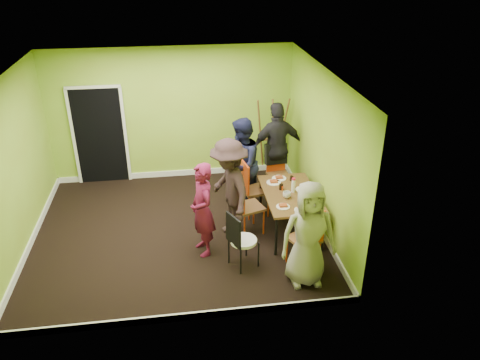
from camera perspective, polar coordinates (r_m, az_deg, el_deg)
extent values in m
plane|color=black|center=(8.44, -7.46, -6.15)|extent=(5.00, 5.00, 0.00)
cube|color=#8BAA2B|center=(9.87, -8.30, 7.88)|extent=(5.00, 0.04, 2.80)
cube|color=#8BAA2B|center=(5.79, -7.67, -6.60)|extent=(5.00, 0.04, 2.80)
cube|color=#8BAA2B|center=(8.19, -25.81, 1.27)|extent=(0.04, 4.50, 2.80)
cube|color=#8BAA2B|center=(8.14, 9.81, 3.56)|extent=(0.04, 4.50, 2.80)
cube|color=white|center=(7.31, -8.78, 12.57)|extent=(5.00, 4.50, 0.04)
cube|color=black|center=(10.09, -16.72, 5.14)|extent=(1.00, 0.05, 2.04)
cube|color=white|center=(10.28, -0.67, 2.97)|extent=(0.50, 0.04, 0.55)
cylinder|color=black|center=(7.60, 4.44, -6.90)|extent=(0.04, 0.04, 0.71)
cylinder|color=black|center=(7.79, 10.09, -6.36)|extent=(0.04, 0.04, 0.71)
cylinder|color=black|center=(8.76, 2.53, -1.92)|extent=(0.04, 0.04, 0.71)
cylinder|color=black|center=(8.92, 7.47, -1.56)|extent=(0.04, 0.04, 0.71)
cube|color=brown|center=(8.06, 6.21, -1.73)|extent=(0.90, 1.50, 0.04)
cylinder|color=#E04715|center=(8.87, 0.33, -2.27)|extent=(0.03, 0.03, 0.50)
cylinder|color=#E04715|center=(8.56, 1.12, -3.45)|extent=(0.03, 0.03, 0.50)
cylinder|color=#E04715|center=(8.98, 2.62, -1.91)|extent=(0.03, 0.03, 0.50)
cylinder|color=#E04715|center=(8.67, 3.48, -3.06)|extent=(0.03, 0.03, 0.50)
cube|color=brown|center=(8.65, 1.91, -1.22)|extent=(0.51, 0.51, 0.04)
cube|color=#E04715|center=(8.45, 0.60, 0.36)|extent=(0.10, 0.42, 0.55)
cylinder|color=#E04715|center=(8.31, -0.60, -4.49)|extent=(0.03, 0.03, 0.49)
cylinder|color=#E04715|center=(8.02, 0.57, -5.74)|extent=(0.03, 0.03, 0.49)
cylinder|color=#E04715|center=(8.45, 1.68, -3.90)|extent=(0.03, 0.03, 0.49)
cylinder|color=#E04715|center=(8.17, 2.91, -5.10)|extent=(0.03, 0.03, 0.49)
cube|color=brown|center=(8.11, 1.15, -3.31)|extent=(0.55, 0.55, 0.04)
cube|color=#E04715|center=(7.88, -0.17, -1.79)|extent=(0.16, 0.41, 0.55)
cylinder|color=#E04715|center=(9.58, 5.35, -0.14)|extent=(0.03, 0.03, 0.46)
cylinder|color=#E04715|center=(9.48, 3.35, -0.40)|extent=(0.03, 0.03, 0.46)
cylinder|color=#E04715|center=(9.29, 6.08, -1.10)|extent=(0.03, 0.03, 0.46)
cylinder|color=#E04715|center=(9.18, 4.03, -1.37)|extent=(0.03, 0.03, 0.46)
cube|color=brown|center=(9.28, 4.76, 0.53)|extent=(0.46, 0.46, 0.04)
cube|color=#E04715|center=(9.33, 4.42, 2.58)|extent=(0.39, 0.08, 0.52)
cylinder|color=#E04715|center=(7.30, 7.46, -9.80)|extent=(0.03, 0.03, 0.48)
cylinder|color=#E04715|center=(7.50, 9.65, -8.88)|extent=(0.03, 0.03, 0.48)
cylinder|color=#E04715|center=(7.53, 5.74, -8.42)|extent=(0.03, 0.03, 0.48)
cylinder|color=#E04715|center=(7.72, 7.92, -7.58)|extent=(0.03, 0.03, 0.48)
cube|color=brown|center=(7.37, 7.81, -7.14)|extent=(0.56, 0.56, 0.04)
cube|color=#E04715|center=(7.09, 8.97, -5.99)|extent=(0.38, 0.19, 0.53)
cylinder|color=black|center=(7.48, -1.38, -8.68)|extent=(0.03, 0.03, 0.45)
cylinder|color=black|center=(7.25, 0.09, -9.97)|extent=(0.03, 0.03, 0.45)
cylinder|color=black|center=(7.63, 0.77, -7.86)|extent=(0.03, 0.03, 0.45)
cylinder|color=black|center=(7.41, 2.27, -9.08)|extent=(0.03, 0.03, 0.45)
cylinder|color=white|center=(7.31, 0.44, -7.41)|extent=(0.42, 0.42, 0.05)
cube|color=black|center=(7.08, -0.81, -6.17)|extent=(0.19, 0.35, 0.49)
cylinder|color=brown|center=(10.07, 2.52, 5.31)|extent=(0.25, 0.41, 1.75)
cylinder|color=brown|center=(10.16, 5.02, 5.43)|extent=(0.25, 0.41, 1.75)
cylinder|color=brown|center=(9.88, 4.07, 4.83)|extent=(0.04, 0.40, 1.70)
cube|color=brown|center=(10.09, 3.82, 4.99)|extent=(0.47, 0.04, 0.04)
cylinder|color=white|center=(8.37, 4.12, -0.30)|extent=(0.26, 0.26, 0.01)
cylinder|color=white|center=(7.63, 5.27, -3.25)|extent=(0.22, 0.22, 0.01)
cylinder|color=white|center=(8.52, 4.79, 0.21)|extent=(0.26, 0.26, 0.01)
cylinder|color=white|center=(7.56, 7.49, -3.66)|extent=(0.23, 0.23, 0.01)
cylinder|color=white|center=(8.18, 7.71, -1.17)|extent=(0.26, 0.26, 0.01)
cylinder|color=white|center=(7.94, 8.01, -2.12)|extent=(0.24, 0.24, 0.01)
cylinder|color=white|center=(8.04, 6.52, -0.72)|extent=(0.07, 0.07, 0.23)
cylinder|color=#184BB6|center=(7.78, 8.43, -1.95)|extent=(0.07, 0.07, 0.22)
cylinder|color=#E04715|center=(8.13, 5.17, -0.96)|extent=(0.04, 0.04, 0.08)
cylinder|color=black|center=(8.14, 5.03, -0.83)|extent=(0.07, 0.07, 0.10)
cylinder|color=black|center=(8.46, 6.31, 0.20)|extent=(0.06, 0.06, 0.09)
cylinder|color=black|center=(7.70, 8.14, -2.71)|extent=(0.07, 0.07, 0.10)
imported|color=white|center=(7.88, 5.72, -1.81)|extent=(0.14, 0.14, 0.11)
imported|color=white|center=(8.07, 7.70, -1.30)|extent=(0.09, 0.09, 0.09)
imported|color=maroon|center=(7.46, -4.60, -3.64)|extent=(0.52, 0.66, 1.59)
imported|color=#161937|center=(8.74, 0.17, 1.95)|extent=(0.94, 1.04, 1.77)
imported|color=black|center=(7.86, -1.31, -1.08)|extent=(0.93, 1.27, 1.77)
imported|color=black|center=(9.34, 4.52, 3.91)|extent=(1.16, 0.64, 1.87)
imported|color=gray|center=(6.86, 8.33, -6.57)|extent=(0.81, 0.53, 1.65)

